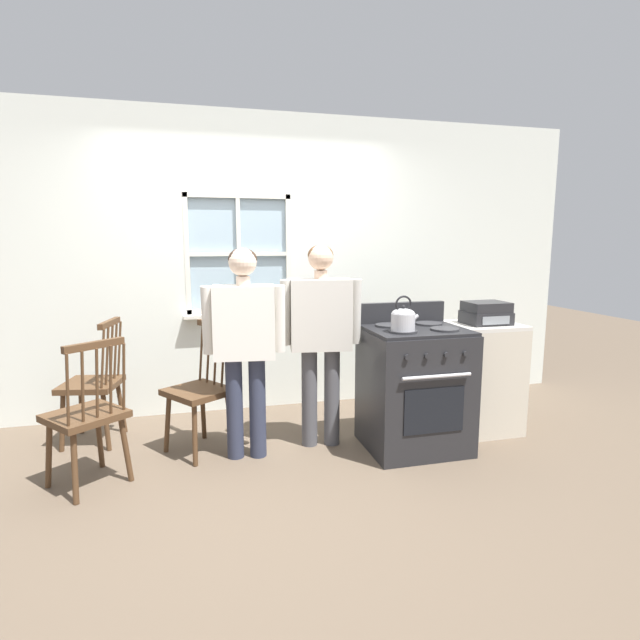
{
  "coord_description": "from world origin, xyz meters",
  "views": [
    {
      "loc": [
        -0.55,
        -3.2,
        1.56
      ],
      "look_at": [
        0.35,
        0.23,
        1.0
      ],
      "focal_mm": 28.0,
      "sensor_mm": 36.0,
      "label": 1
    }
  ],
  "objects_px": {
    "stove": "(414,387)",
    "kettle": "(403,318)",
    "person_teen_center": "(321,327)",
    "chair_by_window": "(200,392)",
    "chair_center_cluster": "(94,385)",
    "potted_plant": "(225,305)",
    "chair_near_wall": "(87,417)",
    "side_counter": "(481,377)",
    "stereo": "(486,313)",
    "person_elderly_left": "(244,333)"
  },
  "relations": [
    {
      "from": "stove",
      "to": "kettle",
      "type": "distance_m",
      "value": 0.59
    },
    {
      "from": "person_teen_center",
      "to": "kettle",
      "type": "bearing_deg",
      "value": -26.56
    },
    {
      "from": "chair_by_window",
      "to": "chair_center_cluster",
      "type": "relative_size",
      "value": 1.0
    },
    {
      "from": "chair_center_cluster",
      "to": "chair_by_window",
      "type": "bearing_deg",
      "value": 75.65
    },
    {
      "from": "stove",
      "to": "potted_plant",
      "type": "height_order",
      "value": "potted_plant"
    },
    {
      "from": "chair_near_wall",
      "to": "stove",
      "type": "xyz_separation_m",
      "value": [
        2.27,
        0.04,
        0.02
      ]
    },
    {
      "from": "stove",
      "to": "person_teen_center",
      "type": "bearing_deg",
      "value": 161.56
    },
    {
      "from": "stove",
      "to": "side_counter",
      "type": "bearing_deg",
      "value": 15.27
    },
    {
      "from": "side_counter",
      "to": "stereo",
      "type": "relative_size",
      "value": 2.65
    },
    {
      "from": "chair_center_cluster",
      "to": "person_teen_center",
      "type": "bearing_deg",
      "value": 85.01
    },
    {
      "from": "stereo",
      "to": "chair_near_wall",
      "type": "bearing_deg",
      "value": -175.95
    },
    {
      "from": "stereo",
      "to": "side_counter",
      "type": "bearing_deg",
      "value": 90.0
    },
    {
      "from": "person_teen_center",
      "to": "potted_plant",
      "type": "height_order",
      "value": "person_teen_center"
    },
    {
      "from": "chair_near_wall",
      "to": "potted_plant",
      "type": "height_order",
      "value": "potted_plant"
    },
    {
      "from": "kettle",
      "to": "chair_near_wall",
      "type": "bearing_deg",
      "value": 177.57
    },
    {
      "from": "chair_near_wall",
      "to": "side_counter",
      "type": "bearing_deg",
      "value": 145.6
    },
    {
      "from": "person_teen_center",
      "to": "side_counter",
      "type": "relative_size",
      "value": 1.71
    },
    {
      "from": "stove",
      "to": "side_counter",
      "type": "distance_m",
      "value": 0.72
    },
    {
      "from": "chair_near_wall",
      "to": "kettle",
      "type": "height_order",
      "value": "kettle"
    },
    {
      "from": "potted_plant",
      "to": "side_counter",
      "type": "relative_size",
      "value": 0.31
    },
    {
      "from": "chair_center_cluster",
      "to": "person_elderly_left",
      "type": "xyz_separation_m",
      "value": [
        1.11,
        -0.58,
        0.46
      ]
    },
    {
      "from": "chair_center_cluster",
      "to": "stove",
      "type": "height_order",
      "value": "stove"
    },
    {
      "from": "chair_near_wall",
      "to": "kettle",
      "type": "xyz_separation_m",
      "value": [
        2.11,
        -0.09,
        0.57
      ]
    },
    {
      "from": "chair_by_window",
      "to": "chair_near_wall",
      "type": "xyz_separation_m",
      "value": [
        -0.71,
        -0.38,
        0.0
      ]
    },
    {
      "from": "chair_by_window",
      "to": "stove",
      "type": "distance_m",
      "value": 1.6
    },
    {
      "from": "side_counter",
      "to": "potted_plant",
      "type": "bearing_deg",
      "value": 153.99
    },
    {
      "from": "chair_center_cluster",
      "to": "stereo",
      "type": "height_order",
      "value": "stereo"
    },
    {
      "from": "kettle",
      "to": "potted_plant",
      "type": "height_order",
      "value": "potted_plant"
    },
    {
      "from": "chair_center_cluster",
      "to": "potted_plant",
      "type": "xyz_separation_m",
      "value": [
        1.05,
        0.45,
        0.53
      ]
    },
    {
      "from": "person_teen_center",
      "to": "stove",
      "type": "distance_m",
      "value": 0.84
    },
    {
      "from": "chair_near_wall",
      "to": "person_elderly_left",
      "type": "relative_size",
      "value": 0.64
    },
    {
      "from": "person_teen_center",
      "to": "kettle",
      "type": "distance_m",
      "value": 0.63
    },
    {
      "from": "person_elderly_left",
      "to": "chair_by_window",
      "type": "bearing_deg",
      "value": 155.36
    },
    {
      "from": "person_elderly_left",
      "to": "side_counter",
      "type": "height_order",
      "value": "person_elderly_left"
    },
    {
      "from": "person_teen_center",
      "to": "potted_plant",
      "type": "relative_size",
      "value": 5.47
    },
    {
      "from": "chair_near_wall",
      "to": "kettle",
      "type": "bearing_deg",
      "value": 138.72
    },
    {
      "from": "person_teen_center",
      "to": "side_counter",
      "type": "distance_m",
      "value": 1.45
    },
    {
      "from": "chair_near_wall",
      "to": "side_counter",
      "type": "height_order",
      "value": "chair_near_wall"
    },
    {
      "from": "chair_near_wall",
      "to": "side_counter",
      "type": "relative_size",
      "value": 1.07
    },
    {
      "from": "chair_by_window",
      "to": "chair_near_wall",
      "type": "distance_m",
      "value": 0.8
    },
    {
      "from": "person_teen_center",
      "to": "stereo",
      "type": "height_order",
      "value": "person_teen_center"
    },
    {
      "from": "potted_plant",
      "to": "chair_by_window",
      "type": "bearing_deg",
      "value": -106.78
    },
    {
      "from": "stereo",
      "to": "chair_center_cluster",
      "type": "bearing_deg",
      "value": 169.76
    },
    {
      "from": "chair_by_window",
      "to": "potted_plant",
      "type": "relative_size",
      "value": 3.45
    },
    {
      "from": "kettle",
      "to": "side_counter",
      "type": "xyz_separation_m",
      "value": [
        0.86,
        0.32,
        -0.57
      ]
    },
    {
      "from": "stove",
      "to": "kettle",
      "type": "relative_size",
      "value": 4.39
    },
    {
      "from": "chair_by_window",
      "to": "person_elderly_left",
      "type": "xyz_separation_m",
      "value": [
        0.31,
        -0.19,
        0.46
      ]
    },
    {
      "from": "stove",
      "to": "potted_plant",
      "type": "xyz_separation_m",
      "value": [
        -1.31,
        1.17,
        0.52
      ]
    },
    {
      "from": "chair_by_window",
      "to": "side_counter",
      "type": "height_order",
      "value": "chair_by_window"
    },
    {
      "from": "potted_plant",
      "to": "stereo",
      "type": "bearing_deg",
      "value": -26.49
    }
  ]
}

